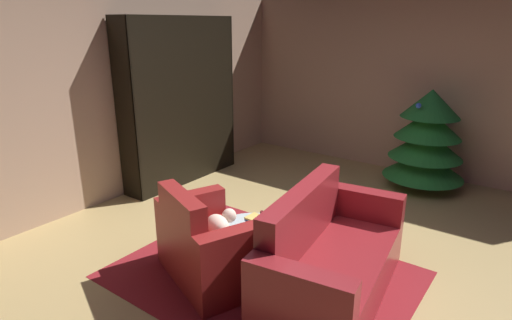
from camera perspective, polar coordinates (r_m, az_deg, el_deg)
The scene contains 11 objects.
ground_plane at distance 4.24m, azimuth 5.06°, elevation -13.37°, with size 7.85×7.85×0.00m, color tan.
wall_back at distance 6.74m, azimuth 20.33°, elevation 9.20°, with size 5.55×0.06×2.59m, color tan.
wall_left at distance 5.61m, azimuth -19.44°, elevation 7.71°, with size 0.06×6.66×2.59m, color tan.
area_rug at distance 4.02m, azimuth 0.96°, elevation -15.18°, with size 2.57×1.97×0.01m, color maroon.
bookshelf_unit at distance 6.16m, azimuth -9.12°, elevation 7.82°, with size 0.38×1.88×2.29m.
armchair_red at distance 3.85m, azimuth -6.42°, elevation -11.51°, with size 1.21×1.01×0.87m.
couch_red at distance 3.67m, azimuth 9.81°, elevation -13.30°, with size 1.00×1.82×0.92m.
coffee_table at distance 3.90m, azimuth -0.36°, elevation -9.84°, with size 0.71×0.71×0.42m.
book_stack_on_table at distance 3.91m, azimuth 0.06°, elevation -8.32°, with size 0.19×0.16×0.10m.
bottle_on_table at distance 3.67m, azimuth 0.79°, elevation -9.19°, with size 0.08×0.08×0.27m.
decorated_tree at distance 6.18m, azimuth 22.02°, elevation 2.56°, with size 1.08×1.08×1.38m.
Camera 1 is at (1.83, -3.12, 2.21)m, focal length 29.67 mm.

